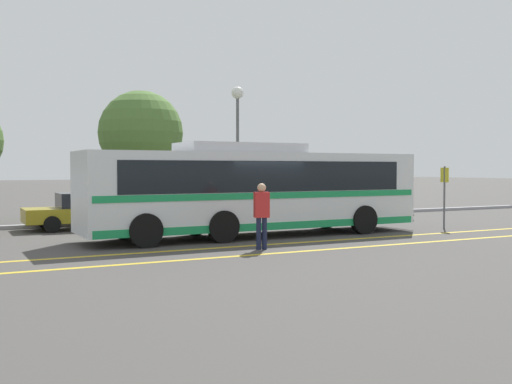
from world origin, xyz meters
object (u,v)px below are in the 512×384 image
(parked_car_1, at_px, (87,211))
(bus_stop_sign, at_px, (444,189))
(transit_bus, at_px, (256,189))
(tree_1, at_px, (141,133))
(pedestrian_0, at_px, (262,211))
(parked_car_3, at_px, (343,202))
(parked_car_2, at_px, (223,206))
(street_lamp, at_px, (238,117))

(parked_car_1, bearing_deg, bus_stop_sign, 63.50)
(transit_bus, bearing_deg, parked_car_1, -138.65)
(parked_car_1, distance_m, tree_1, 7.01)
(pedestrian_0, bearing_deg, transit_bus, 78.48)
(parked_car_1, distance_m, parked_car_3, 11.45)
(parked_car_2, bearing_deg, pedestrian_0, 160.81)
(parked_car_1, distance_m, street_lamp, 8.90)
(bus_stop_sign, bearing_deg, transit_bus, -97.97)
(street_lamp, xyz_separation_m, tree_1, (-3.94, 2.50, -0.75))
(parked_car_1, relative_size, tree_1, 0.77)
(parked_car_3, distance_m, street_lamp, 6.35)
(bus_stop_sign, distance_m, street_lamp, 10.29)
(tree_1, bearing_deg, parked_car_3, -34.91)
(parked_car_3, distance_m, pedestrian_0, 11.32)
(transit_bus, xyz_separation_m, parked_car_3, (6.89, 4.63, -0.86))
(bus_stop_sign, bearing_deg, tree_1, -143.00)
(parked_car_1, height_order, parked_car_3, parked_car_3)
(parked_car_1, distance_m, pedestrian_0, 8.75)
(transit_bus, distance_m, tree_1, 10.45)
(street_lamp, bearing_deg, parked_car_2, -124.94)
(street_lamp, bearing_deg, pedestrian_0, -112.09)
(parked_car_3, height_order, street_lamp, street_lamp)
(pedestrian_0, bearing_deg, bus_stop_sign, 25.89)
(parked_car_3, bearing_deg, transit_bus, -53.11)
(transit_bus, height_order, tree_1, tree_1)
(parked_car_3, height_order, pedestrian_0, pedestrian_0)
(pedestrian_0, xyz_separation_m, street_lamp, (4.35, 10.71, 3.66))
(parked_car_3, distance_m, tree_1, 10.13)
(parked_car_3, height_order, tree_1, tree_1)
(parked_car_1, height_order, tree_1, tree_1)
(tree_1, bearing_deg, parked_car_2, -72.06)
(street_lamp, bearing_deg, bus_stop_sign, -61.88)
(transit_bus, distance_m, parked_car_3, 8.35)
(pedestrian_0, bearing_deg, parked_car_1, 123.97)
(pedestrian_0, distance_m, tree_1, 13.53)
(pedestrian_0, xyz_separation_m, tree_1, (0.41, 13.20, 2.91))
(parked_car_2, distance_m, pedestrian_0, 7.97)
(parked_car_1, height_order, street_lamp, street_lamp)
(parked_car_3, bearing_deg, parked_car_1, -89.22)
(tree_1, bearing_deg, parked_car_1, -125.25)
(parked_car_1, height_order, parked_car_2, parked_car_2)
(parked_car_3, relative_size, pedestrian_0, 2.36)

